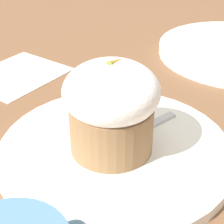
% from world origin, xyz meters
% --- Properties ---
extents(ground_plane, '(4.00, 4.00, 0.00)m').
position_xyz_m(ground_plane, '(0.00, 0.00, 0.00)').
color(ground_plane, brown).
extents(dessert_plate, '(0.26, 0.26, 0.01)m').
position_xyz_m(dessert_plate, '(0.00, 0.00, 0.01)').
color(dessert_plate, white).
rests_on(dessert_plate, ground_plane).
extents(carrot_cake, '(0.10, 0.10, 0.10)m').
position_xyz_m(carrot_cake, '(-0.01, -0.00, 0.07)').
color(carrot_cake, olive).
rests_on(carrot_cake, dessert_plate).
extents(spoon, '(0.12, 0.05, 0.01)m').
position_xyz_m(spoon, '(0.02, -0.00, 0.02)').
color(spoon, '#B7B7BC').
rests_on(spoon, dessert_plate).
extents(paper_napkin, '(0.15, 0.13, 0.00)m').
position_xyz_m(paper_napkin, '(0.06, 0.25, 0.00)').
color(paper_napkin, white).
rests_on(paper_napkin, ground_plane).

